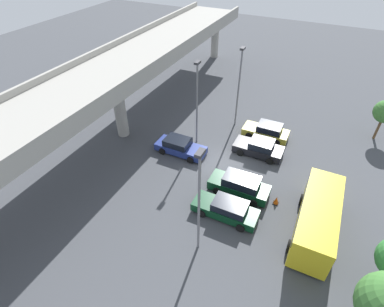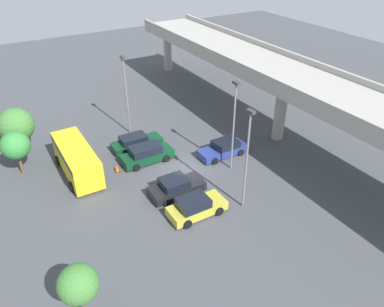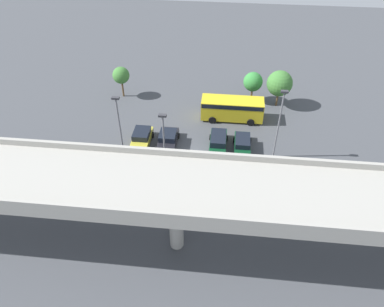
# 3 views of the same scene
# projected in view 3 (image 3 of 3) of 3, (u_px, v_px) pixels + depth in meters

# --- Properties ---
(ground_plane) EXTENTS (102.32, 102.32, 0.00)m
(ground_plane) POSITION_uv_depth(u_px,v_px,m) (191.00, 160.00, 39.77)
(ground_plane) COLOR #424449
(highway_overpass) EXTENTS (48.88, 6.67, 7.63)m
(highway_overpass) POSITION_uv_depth(u_px,v_px,m) (175.00, 191.00, 27.35)
(highway_overpass) COLOR #9E9B93
(highway_overpass) RESTS_ON ground_plane
(parked_car_0) EXTENTS (1.99, 4.83, 1.45)m
(parked_car_0) POSITION_uv_depth(u_px,v_px,m) (242.00, 145.00, 40.59)
(parked_car_0) COLOR #0C381E
(parked_car_0) RESTS_ON ground_plane
(parked_car_1) EXTENTS (2.05, 4.75, 1.65)m
(parked_car_1) POSITION_uv_depth(u_px,v_px,m) (218.00, 142.00, 40.81)
(parked_car_1) COLOR #0C381E
(parked_car_1) RESTS_ON ground_plane
(parked_car_2) EXTENTS (2.11, 4.70, 1.43)m
(parked_car_2) POSITION_uv_depth(u_px,v_px,m) (188.00, 184.00, 36.01)
(parked_car_2) COLOR navy
(parked_car_2) RESTS_ON ground_plane
(parked_car_3) EXTENTS (2.23, 4.47, 1.51)m
(parked_car_3) POSITION_uv_depth(u_px,v_px,m) (168.00, 140.00, 41.32)
(parked_car_3) COLOR black
(parked_car_3) RESTS_ON ground_plane
(parked_car_4) EXTENTS (2.15, 4.42, 1.53)m
(parked_car_4) POSITION_uv_depth(u_px,v_px,m) (142.00, 138.00, 41.48)
(parked_car_4) COLOR gold
(parked_car_4) RESTS_ON ground_plane
(shuttle_bus) EXTENTS (7.36, 2.70, 2.64)m
(shuttle_bus) POSITION_uv_depth(u_px,v_px,m) (232.00, 108.00, 44.70)
(shuttle_bus) COLOR gold
(shuttle_bus) RESTS_ON ground_plane
(lamp_post_near_aisle) EXTENTS (0.70, 0.35, 8.15)m
(lamp_post_near_aisle) POSITION_uv_depth(u_px,v_px,m) (120.00, 127.00, 36.21)
(lamp_post_near_aisle) COLOR slate
(lamp_post_near_aisle) RESTS_ON ground_plane
(lamp_post_mid_lot) EXTENTS (0.70, 0.35, 8.12)m
(lamp_post_mid_lot) POSITION_uv_depth(u_px,v_px,m) (164.00, 145.00, 34.08)
(lamp_post_mid_lot) COLOR slate
(lamp_post_mid_lot) RESTS_ON ground_plane
(lamp_post_by_overpass) EXTENTS (0.70, 0.35, 8.10)m
(lamp_post_by_overpass) POSITION_uv_depth(u_px,v_px,m) (279.00, 120.00, 37.17)
(lamp_post_by_overpass) COLOR slate
(lamp_post_by_overpass) RESTS_ON ground_plane
(tree_front_left) EXTENTS (3.17, 3.17, 4.75)m
(tree_front_left) POSITION_uv_depth(u_px,v_px,m) (280.00, 83.00, 45.98)
(tree_front_left) COLOR brown
(tree_front_left) RESTS_ON ground_plane
(tree_front_centre) EXTENTS (2.42, 2.42, 4.07)m
(tree_front_centre) POSITION_uv_depth(u_px,v_px,m) (253.00, 82.00, 46.92)
(tree_front_centre) COLOR brown
(tree_front_centre) RESTS_ON ground_plane
(tree_front_far_right) EXTENTS (2.16, 2.16, 4.14)m
(tree_front_far_right) POSITION_uv_depth(u_px,v_px,m) (121.00, 75.00, 47.80)
(tree_front_far_right) COLOR brown
(tree_front_far_right) RESTS_ON ground_plane
(traffic_cone) EXTENTS (0.44, 0.44, 0.70)m
(traffic_cone) POSITION_uv_depth(u_px,v_px,m) (218.00, 130.00, 43.37)
(traffic_cone) COLOR black
(traffic_cone) RESTS_ON ground_plane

